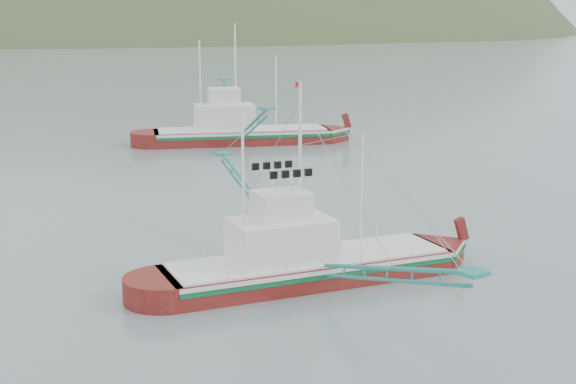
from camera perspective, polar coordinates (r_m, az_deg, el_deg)
ground at (r=34.23m, az=5.98°, el=-6.98°), size 1200.00×1200.00×0.00m
main_boat at (r=34.70m, az=1.26°, el=-3.67°), size 13.25×22.89×9.40m
bg_boat_right at (r=73.23m, az=-3.40°, el=5.32°), size 16.56×27.16×11.64m
headland_right at (r=524.08m, az=-6.25°, el=11.00°), size 684.00×432.00×306.00m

